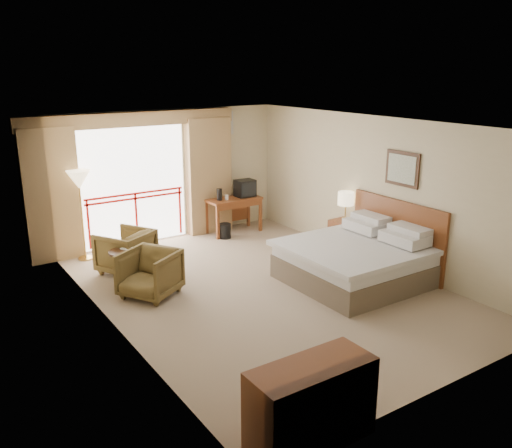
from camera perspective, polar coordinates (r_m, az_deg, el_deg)
floor at (r=9.02m, az=0.75°, el=-6.84°), size 7.00×7.00×0.00m
ceiling at (r=8.34m, az=0.82°, el=10.49°), size 7.00×7.00×0.00m
wall_back at (r=11.57m, az=-9.09°, el=5.16°), size 5.00×0.00×5.00m
wall_front at (r=6.16m, az=19.57°, el=-5.55°), size 5.00×0.00×5.00m
wall_left at (r=7.51m, az=-15.17°, el=-1.27°), size 0.00×7.00×7.00m
wall_right at (r=10.16m, az=12.52°, el=3.44°), size 0.00×7.00×7.00m
balcony_door at (r=11.28m, az=-12.71°, el=3.90°), size 2.40×0.00×2.40m
balcony_railing at (r=11.35m, az=-12.55°, el=1.97°), size 2.09×0.03×1.02m
curtain_left at (r=10.68m, az=-20.73°, el=2.83°), size 1.00×0.26×2.50m
curtain_right at (r=11.82m, az=-5.01°, el=5.05°), size 1.00×0.26×2.50m
valance at (r=10.98m, az=-12.96°, el=10.70°), size 4.40×0.22×0.28m
hvac_vent at (r=11.99m, az=-3.51°, el=10.55°), size 0.50×0.04×0.50m
bed at (r=9.34m, az=10.48°, el=-3.81°), size 2.13×2.06×0.97m
headboard at (r=9.92m, az=14.59°, el=-1.20°), size 0.06×2.10×1.30m
framed_art at (r=9.65m, az=15.14°, el=5.62°), size 0.04×0.72×0.60m
nightstand at (r=10.68m, az=9.43°, el=-1.41°), size 0.50×0.58×0.67m
table_lamp at (r=10.52m, az=9.44°, el=2.60°), size 0.31×0.31×0.54m
phone at (r=10.44m, az=9.88°, el=0.28°), size 0.20×0.18×0.07m
desk at (r=11.91m, az=-2.51°, el=1.99°), size 1.19×0.57×0.78m
tv at (r=11.93m, az=-1.15°, el=3.78°), size 0.41×0.33×0.38m
coffee_maker at (r=11.62m, az=-3.88°, el=3.10°), size 0.14×0.14×0.25m
cup at (r=11.67m, az=-3.11°, el=2.81°), size 0.09×0.09×0.11m
wastebasket at (r=11.58m, az=-3.28°, el=-0.73°), size 0.29×0.29×0.32m
armchair_far at (r=10.02m, az=-13.42°, el=-4.89°), size 1.14×1.15×0.77m
armchair_near at (r=8.93m, az=-11.00°, el=-7.39°), size 1.13×1.12×0.75m
side_table at (r=9.33m, az=-13.57°, el=-3.86°), size 0.54×0.54×0.58m
book at (r=9.27m, az=-13.64°, el=-2.76°), size 0.26×0.29×0.02m
floor_lamp at (r=10.49m, az=-18.13°, el=4.10°), size 0.44×0.44×1.71m
dresser at (r=5.50m, az=5.85°, el=-18.37°), size 1.26×0.54×0.84m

